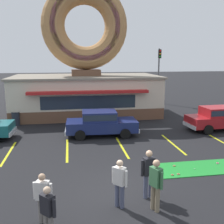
{
  "coord_description": "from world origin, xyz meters",
  "views": [
    {
      "loc": [
        -1.72,
        -8.6,
        4.88
      ],
      "look_at": [
        0.5,
        5.0,
        2.0
      ],
      "focal_mm": 42.0,
      "sensor_mm": 36.0,
      "label": 1
    }
  ],
  "objects_px": {
    "car_red": "(219,117)",
    "pedestrian_beanie_man": "(43,196)",
    "pedestrian_leather_jacket_man": "(149,172)",
    "pedestrian_clipboard_woman": "(48,211)",
    "pedestrian_blue_sweater_man": "(120,181)",
    "trash_bin": "(16,119)",
    "golf_ball": "(195,169)",
    "traffic_light_pole": "(159,69)",
    "pedestrian_hooded_kid": "(156,183)",
    "car_navy": "(101,122)"
  },
  "relations": [
    {
      "from": "car_navy",
      "to": "traffic_light_pole",
      "type": "bearing_deg",
      "value": 55.6
    },
    {
      "from": "pedestrian_beanie_man",
      "to": "car_red",
      "type": "bearing_deg",
      "value": 38.68
    },
    {
      "from": "car_navy",
      "to": "pedestrian_hooded_kid",
      "type": "relative_size",
      "value": 2.66
    },
    {
      "from": "golf_ball",
      "to": "pedestrian_clipboard_woman",
      "type": "xyz_separation_m",
      "value": [
        -6.03,
        -3.58,
        0.8
      ]
    },
    {
      "from": "golf_ball",
      "to": "car_navy",
      "type": "xyz_separation_m",
      "value": [
        -3.47,
        5.82,
        0.82
      ]
    },
    {
      "from": "pedestrian_leather_jacket_man",
      "to": "trash_bin",
      "type": "bearing_deg",
      "value": 120.09
    },
    {
      "from": "pedestrian_beanie_man",
      "to": "pedestrian_clipboard_woman",
      "type": "bearing_deg",
      "value": -75.3
    },
    {
      "from": "pedestrian_leather_jacket_man",
      "to": "pedestrian_hooded_kid",
      "type": "bearing_deg",
      "value": -90.72
    },
    {
      "from": "car_red",
      "to": "pedestrian_hooded_kid",
      "type": "relative_size",
      "value": 2.67
    },
    {
      "from": "car_red",
      "to": "pedestrian_blue_sweater_man",
      "type": "distance_m",
      "value": 11.83
    },
    {
      "from": "golf_ball",
      "to": "pedestrian_beanie_man",
      "type": "distance_m",
      "value": 6.89
    },
    {
      "from": "car_red",
      "to": "pedestrian_blue_sweater_man",
      "type": "xyz_separation_m",
      "value": [
        -8.49,
        -8.24,
        0.04
      ]
    },
    {
      "from": "golf_ball",
      "to": "car_navy",
      "type": "relative_size",
      "value": 0.01
    },
    {
      "from": "car_red",
      "to": "pedestrian_leather_jacket_man",
      "type": "bearing_deg",
      "value": -133.37
    },
    {
      "from": "pedestrian_clipboard_woman",
      "to": "traffic_light_pole",
      "type": "distance_m",
      "value": 23.0
    },
    {
      "from": "trash_bin",
      "to": "golf_ball",
      "type": "bearing_deg",
      "value": -45.41
    },
    {
      "from": "pedestrian_blue_sweater_man",
      "to": "pedestrian_clipboard_woman",
      "type": "height_order",
      "value": "pedestrian_blue_sweater_man"
    },
    {
      "from": "pedestrian_blue_sweater_man",
      "to": "pedestrian_beanie_man",
      "type": "distance_m",
      "value": 2.44
    },
    {
      "from": "car_red",
      "to": "pedestrian_clipboard_woman",
      "type": "bearing_deg",
      "value": -138.45
    },
    {
      "from": "pedestrian_leather_jacket_man",
      "to": "traffic_light_pole",
      "type": "distance_m",
      "value": 20.18
    },
    {
      "from": "pedestrian_beanie_man",
      "to": "pedestrian_leather_jacket_man",
      "type": "bearing_deg",
      "value": 14.46
    },
    {
      "from": "golf_ball",
      "to": "pedestrian_beanie_man",
      "type": "height_order",
      "value": "pedestrian_beanie_man"
    },
    {
      "from": "golf_ball",
      "to": "pedestrian_clipboard_woman",
      "type": "bearing_deg",
      "value": -149.32
    },
    {
      "from": "pedestrian_beanie_man",
      "to": "pedestrian_blue_sweater_man",
      "type": "bearing_deg",
      "value": 11.06
    },
    {
      "from": "car_red",
      "to": "pedestrian_blue_sweater_man",
      "type": "height_order",
      "value": "pedestrian_blue_sweater_man"
    },
    {
      "from": "car_red",
      "to": "pedestrian_beanie_man",
      "type": "xyz_separation_m",
      "value": [
        -10.88,
        -8.71,
        -0.0
      ]
    },
    {
      "from": "pedestrian_leather_jacket_man",
      "to": "pedestrian_clipboard_woman",
      "type": "bearing_deg",
      "value": -153.34
    },
    {
      "from": "traffic_light_pole",
      "to": "pedestrian_beanie_man",
      "type": "bearing_deg",
      "value": -117.67
    },
    {
      "from": "golf_ball",
      "to": "trash_bin",
      "type": "relative_size",
      "value": 0.04
    },
    {
      "from": "pedestrian_leather_jacket_man",
      "to": "trash_bin",
      "type": "distance_m",
      "value": 13.14
    },
    {
      "from": "pedestrian_leather_jacket_man",
      "to": "golf_ball",
      "type": "bearing_deg",
      "value": 35.14
    },
    {
      "from": "pedestrian_blue_sweater_man",
      "to": "traffic_light_pole",
      "type": "distance_m",
      "value": 20.99
    },
    {
      "from": "traffic_light_pole",
      "to": "car_red",
      "type": "bearing_deg",
      "value": -87.13
    },
    {
      "from": "pedestrian_hooded_kid",
      "to": "car_red",
      "type": "bearing_deg",
      "value": 49.37
    },
    {
      "from": "car_navy",
      "to": "trash_bin",
      "type": "xyz_separation_m",
      "value": [
        -5.84,
        3.62,
        -0.37
      ]
    },
    {
      "from": "car_red",
      "to": "pedestrian_hooded_kid",
      "type": "distance_m",
      "value": 11.34
    },
    {
      "from": "pedestrian_beanie_man",
      "to": "traffic_light_pole",
      "type": "distance_m",
      "value": 22.42
    },
    {
      "from": "golf_ball",
      "to": "pedestrian_hooded_kid",
      "type": "bearing_deg",
      "value": -135.15
    },
    {
      "from": "golf_ball",
      "to": "pedestrian_clipboard_woman",
      "type": "relative_size",
      "value": 0.03
    },
    {
      "from": "pedestrian_hooded_kid",
      "to": "golf_ball",
      "type": "bearing_deg",
      "value": 44.85
    },
    {
      "from": "pedestrian_blue_sweater_man",
      "to": "car_red",
      "type": "bearing_deg",
      "value": 44.16
    },
    {
      "from": "pedestrian_leather_jacket_man",
      "to": "pedestrian_clipboard_woman",
      "type": "distance_m",
      "value": 3.7
    },
    {
      "from": "pedestrian_hooded_kid",
      "to": "pedestrian_beanie_man",
      "type": "xyz_separation_m",
      "value": [
        -3.49,
        -0.1,
        -0.1
      ]
    },
    {
      "from": "car_navy",
      "to": "pedestrian_beanie_man",
      "type": "xyz_separation_m",
      "value": [
        -2.76,
        -8.65,
        -0.0
      ]
    },
    {
      "from": "car_navy",
      "to": "pedestrian_clipboard_woman",
      "type": "relative_size",
      "value": 2.98
    },
    {
      "from": "golf_ball",
      "to": "car_navy",
      "type": "height_order",
      "value": "car_navy"
    },
    {
      "from": "traffic_light_pole",
      "to": "pedestrian_clipboard_woman",
      "type": "bearing_deg",
      "value": -116.34
    },
    {
      "from": "car_navy",
      "to": "pedestrian_blue_sweater_man",
      "type": "xyz_separation_m",
      "value": [
        -0.37,
        -8.18,
        0.04
      ]
    },
    {
      "from": "pedestrian_hooded_kid",
      "to": "pedestrian_beanie_man",
      "type": "height_order",
      "value": "pedestrian_hooded_kid"
    },
    {
      "from": "car_red",
      "to": "pedestrian_beanie_man",
      "type": "distance_m",
      "value": 13.93
    }
  ]
}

